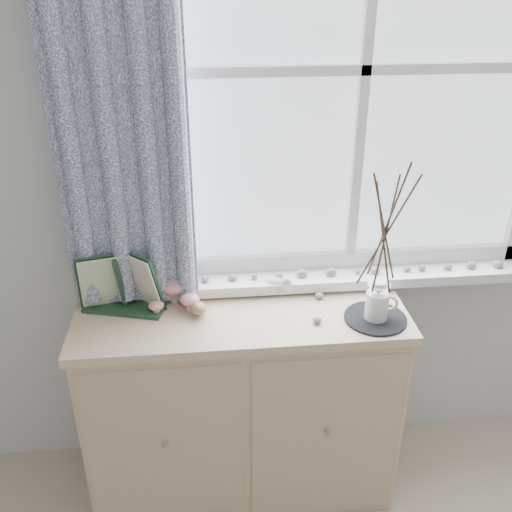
% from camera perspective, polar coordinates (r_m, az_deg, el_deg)
% --- Properties ---
extents(sideboard, '(1.20, 0.45, 0.85)m').
position_cam_1_polar(sideboard, '(2.32, -1.38, -14.45)').
color(sideboard, beige).
rests_on(sideboard, ground).
extents(botanical_book, '(0.36, 0.21, 0.23)m').
position_cam_1_polar(botanical_book, '(2.05, -13.42, -2.94)').
color(botanical_book, '#1C3A24').
rests_on(botanical_book, sideboard).
extents(toadstool_cluster, '(0.18, 0.16, 0.10)m').
position_cam_1_polar(toadstool_cluster, '(2.10, -8.10, -3.52)').
color(toadstool_cluster, beige).
rests_on(toadstool_cluster, sideboard).
extents(wooden_eggs, '(0.10, 0.12, 0.07)m').
position_cam_1_polar(wooden_eggs, '(2.07, -6.35, -4.72)').
color(wooden_eggs, tan).
rests_on(wooden_eggs, sideboard).
extents(songbird_figurine, '(0.16, 0.11, 0.07)m').
position_cam_1_polar(songbird_figurine, '(2.16, 1.90, -2.87)').
color(songbird_figurine, beige).
rests_on(songbird_figurine, sideboard).
extents(crocheted_doily, '(0.22, 0.22, 0.01)m').
position_cam_1_polar(crocheted_doily, '(2.07, 11.85, -6.10)').
color(crocheted_doily, black).
rests_on(crocheted_doily, sideboard).
extents(twig_pitcher, '(0.25, 0.25, 0.61)m').
position_cam_1_polar(twig_pitcher, '(1.90, 12.85, 2.72)').
color(twig_pitcher, silver).
rests_on(twig_pitcher, crocheted_doily).
extents(sideboard_pebbles, '(0.33, 0.23, 0.02)m').
position_cam_1_polar(sideboard_pebbles, '(2.10, 6.84, -4.89)').
color(sideboard_pebbles, '#97979A').
rests_on(sideboard_pebbles, sideboard).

